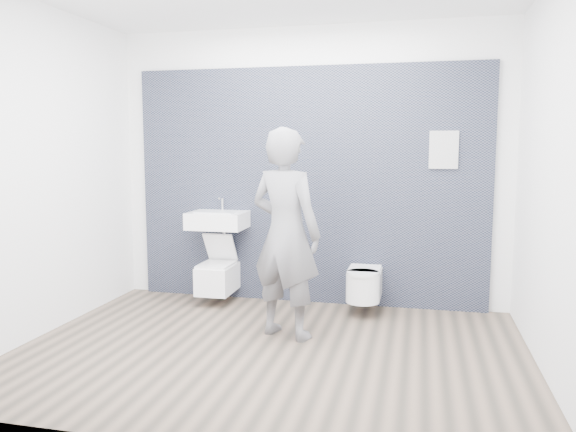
% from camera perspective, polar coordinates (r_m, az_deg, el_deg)
% --- Properties ---
extents(ground, '(4.00, 4.00, 0.00)m').
position_cam_1_polar(ground, '(4.57, -1.78, -13.45)').
color(ground, brown).
rests_on(ground, ground).
extents(room_shell, '(4.00, 4.00, 4.00)m').
position_cam_1_polar(room_shell, '(4.29, -1.87, 8.88)').
color(room_shell, white).
rests_on(room_shell, ground).
extents(tile_wall, '(3.60, 0.06, 2.40)m').
position_cam_1_polar(tile_wall, '(5.94, 1.95, -8.61)').
color(tile_wall, black).
rests_on(tile_wall, ground).
extents(washbasin, '(0.57, 0.43, 0.43)m').
position_cam_1_polar(washbasin, '(5.77, -7.17, -0.38)').
color(washbasin, white).
rests_on(washbasin, ground).
extents(toilet_square, '(0.33, 0.48, 0.61)m').
position_cam_1_polar(toilet_square, '(5.85, -7.17, -6.08)').
color(toilet_square, white).
rests_on(toilet_square, ground).
extents(toilet_rounded, '(0.32, 0.54, 0.30)m').
position_cam_1_polar(toilet_rounded, '(5.49, 7.71, -6.89)').
color(toilet_rounded, white).
rests_on(toilet_rounded, ground).
extents(info_placard, '(0.27, 0.03, 0.36)m').
position_cam_1_polar(info_placard, '(5.79, 15.02, -9.25)').
color(info_placard, white).
rests_on(info_placard, ground).
extents(visitor, '(0.74, 0.61, 1.76)m').
position_cam_1_polar(visitor, '(4.68, -0.24, -1.81)').
color(visitor, slate).
rests_on(visitor, ground).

